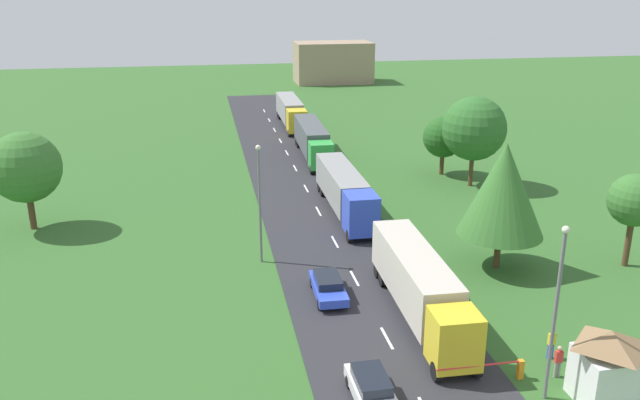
{
  "coord_description": "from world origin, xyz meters",
  "views": [
    {
      "loc": [
        -9.59,
        -20.47,
        19.28
      ],
      "look_at": [
        -0.38,
        29.84,
        2.06
      ],
      "focal_mm": 36.81,
      "sensor_mm": 36.0,
      "label": 1
    }
  ],
  "objects_px": {
    "barrier_gate": "(506,368)",
    "person_second": "(620,365)",
    "guard_booth": "(607,366)",
    "tree_elm": "(635,201)",
    "truck_lead": "(419,284)",
    "distant_building": "(333,62)",
    "truck_second": "(345,190)",
    "car_second": "(328,286)",
    "tree_birch": "(474,129)",
    "tree_pine": "(25,168)",
    "person_lead": "(551,343)",
    "lamppost_lead": "(556,307)",
    "tree_oak": "(443,137)",
    "tree_maple": "(503,189)",
    "person_third": "(558,361)",
    "truck_third": "(312,139)",
    "lamppost_second": "(260,198)",
    "truck_fourth": "(291,111)",
    "car_lead": "(372,389)"
  },
  "relations": [
    {
      "from": "truck_lead",
      "to": "distant_building",
      "type": "height_order",
      "value": "distant_building"
    },
    {
      "from": "car_lead",
      "to": "tree_oak",
      "type": "xyz_separation_m",
      "value": [
        17.09,
        36.7,
        3.12
      ]
    },
    {
      "from": "person_second",
      "to": "tree_pine",
      "type": "height_order",
      "value": "tree_pine"
    },
    {
      "from": "barrier_gate",
      "to": "person_second",
      "type": "distance_m",
      "value": 5.65
    },
    {
      "from": "tree_oak",
      "to": "tree_elm",
      "type": "bearing_deg",
      "value": -79.09
    },
    {
      "from": "car_lead",
      "to": "guard_booth",
      "type": "height_order",
      "value": "guard_booth"
    },
    {
      "from": "truck_third",
      "to": "barrier_gate",
      "type": "distance_m",
      "value": 45.11
    },
    {
      "from": "person_second",
      "to": "person_third",
      "type": "distance_m",
      "value": 2.97
    },
    {
      "from": "truck_third",
      "to": "person_third",
      "type": "relative_size",
      "value": 8.27
    },
    {
      "from": "truck_lead",
      "to": "car_lead",
      "type": "bearing_deg",
      "value": -122.14
    },
    {
      "from": "lamppost_lead",
      "to": "lamppost_second",
      "type": "distance_m",
      "value": 22.2
    },
    {
      "from": "barrier_gate",
      "to": "guard_booth",
      "type": "bearing_deg",
      "value": -33.5
    },
    {
      "from": "guard_booth",
      "to": "tree_elm",
      "type": "relative_size",
      "value": 0.57
    },
    {
      "from": "guard_booth",
      "to": "person_lead",
      "type": "height_order",
      "value": "guard_booth"
    },
    {
      "from": "tree_oak",
      "to": "tree_maple",
      "type": "relative_size",
      "value": 0.67
    },
    {
      "from": "truck_lead",
      "to": "truck_fourth",
      "type": "relative_size",
      "value": 0.95
    },
    {
      "from": "barrier_gate",
      "to": "distant_building",
      "type": "height_order",
      "value": "distant_building"
    },
    {
      "from": "truck_third",
      "to": "person_lead",
      "type": "height_order",
      "value": "truck_third"
    },
    {
      "from": "tree_elm",
      "to": "tree_oak",
      "type": "bearing_deg",
      "value": 100.91
    },
    {
      "from": "car_lead",
      "to": "lamppost_lead",
      "type": "height_order",
      "value": "lamppost_lead"
    },
    {
      "from": "lamppost_lead",
      "to": "lamppost_second",
      "type": "relative_size",
      "value": 1.04
    },
    {
      "from": "tree_maple",
      "to": "person_lead",
      "type": "bearing_deg",
      "value": -100.95
    },
    {
      "from": "barrier_gate",
      "to": "tree_elm",
      "type": "xyz_separation_m",
      "value": [
        14.61,
        11.63,
        4.16
      ]
    },
    {
      "from": "person_third",
      "to": "truck_lead",
      "type": "bearing_deg",
      "value": 124.72
    },
    {
      "from": "truck_lead",
      "to": "tree_pine",
      "type": "relative_size",
      "value": 1.72
    },
    {
      "from": "car_second",
      "to": "distant_building",
      "type": "distance_m",
      "value": 92.78
    },
    {
      "from": "barrier_gate",
      "to": "lamppost_second",
      "type": "bearing_deg",
      "value": 122.34
    },
    {
      "from": "lamppost_second",
      "to": "person_third",
      "type": "bearing_deg",
      "value": -51.91
    },
    {
      "from": "person_second",
      "to": "tree_pine",
      "type": "distance_m",
      "value": 44.26
    },
    {
      "from": "person_third",
      "to": "distant_building",
      "type": "xyz_separation_m",
      "value": [
        8.89,
        101.64,
        2.96
      ]
    },
    {
      "from": "person_lead",
      "to": "lamppost_lead",
      "type": "bearing_deg",
      "value": -122.28
    },
    {
      "from": "truck_lead",
      "to": "truck_third",
      "type": "height_order",
      "value": "truck_lead"
    },
    {
      "from": "car_second",
      "to": "tree_pine",
      "type": "distance_m",
      "value": 27.21
    },
    {
      "from": "guard_booth",
      "to": "truck_fourth",
      "type": "bearing_deg",
      "value": 95.31
    },
    {
      "from": "lamppost_second",
      "to": "truck_third",
      "type": "bearing_deg",
      "value": 73.08
    },
    {
      "from": "barrier_gate",
      "to": "tree_oak",
      "type": "relative_size",
      "value": 0.76
    },
    {
      "from": "truck_second",
      "to": "truck_third",
      "type": "xyz_separation_m",
      "value": [
        0.46,
        19.14,
        0.0
      ]
    },
    {
      "from": "truck_second",
      "to": "car_second",
      "type": "bearing_deg",
      "value": -106.17
    },
    {
      "from": "lamppost_lead",
      "to": "tree_birch",
      "type": "height_order",
      "value": "lamppost_lead"
    },
    {
      "from": "truck_second",
      "to": "tree_oak",
      "type": "height_order",
      "value": "tree_oak"
    },
    {
      "from": "truck_second",
      "to": "truck_third",
      "type": "distance_m",
      "value": 19.15
    },
    {
      "from": "tree_birch",
      "to": "tree_pine",
      "type": "bearing_deg",
      "value": -173.28
    },
    {
      "from": "tree_maple",
      "to": "barrier_gate",
      "type": "bearing_deg",
      "value": -112.89
    },
    {
      "from": "car_lead",
      "to": "person_lead",
      "type": "xyz_separation_m",
      "value": [
        10.41,
        2.19,
        0.09
      ]
    },
    {
      "from": "lamppost_second",
      "to": "tree_elm",
      "type": "relative_size",
      "value": 1.28
    },
    {
      "from": "truck_lead",
      "to": "person_lead",
      "type": "xyz_separation_m",
      "value": [
        5.54,
        -5.57,
        -1.29
      ]
    },
    {
      "from": "person_lead",
      "to": "person_second",
      "type": "bearing_deg",
      "value": -49.63
    },
    {
      "from": "person_lead",
      "to": "tree_oak",
      "type": "bearing_deg",
      "value": 79.06
    },
    {
      "from": "lamppost_lead",
      "to": "tree_elm",
      "type": "bearing_deg",
      "value": 44.99
    },
    {
      "from": "person_second",
      "to": "tree_birch",
      "type": "bearing_deg",
      "value": 80.0
    }
  ]
}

